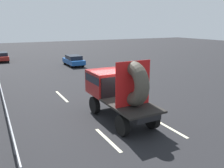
{
  "coord_description": "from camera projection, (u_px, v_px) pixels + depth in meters",
  "views": [
    {
      "loc": [
        -6.31,
        -11.21,
        5.04
      ],
      "look_at": [
        -0.37,
        0.15,
        1.77
      ],
      "focal_mm": 37.82,
      "sensor_mm": 36.0,
      "label": 1
    }
  ],
  "objects": [
    {
      "name": "ground_plane",
      "position": [
        119.0,
        113.0,
        13.71
      ],
      "size": [
        120.0,
        120.0,
        0.0
      ],
      "primitive_type": "plane",
      "color": "black"
    },
    {
      "name": "lane_dash_left_far",
      "position": [
        62.0,
        96.0,
        16.93
      ],
      "size": [
        0.16,
        2.89,
        0.01
      ],
      "primitive_type": "cube",
      "rotation": [
        0.0,
        0.0,
        1.57
      ],
      "color": "beige",
      "rests_on": "ground_plane"
    },
    {
      "name": "oncoming_car",
      "position": [
        2.0,
        57.0,
        32.59
      ],
      "size": [
        1.67,
        3.9,
        1.27
      ],
      "color": "black",
      "rests_on": "ground_plane"
    },
    {
      "name": "lane_dash_right_far",
      "position": [
        102.0,
        90.0,
        18.63
      ],
      "size": [
        0.16,
        2.81,
        0.01
      ],
      "primitive_type": "cube",
      "rotation": [
        0.0,
        0.0,
        1.57
      ],
      "color": "beige",
      "rests_on": "ground_plane"
    },
    {
      "name": "flatbed_truck",
      "position": [
        117.0,
        87.0,
        12.79
      ],
      "size": [
        2.02,
        5.15,
        3.37
      ],
      "color": "black",
      "rests_on": "ground_plane"
    },
    {
      "name": "guardrail",
      "position": [
        3.0,
        97.0,
        14.96
      ],
      "size": [
        0.1,
        17.64,
        0.71
      ],
      "color": "gray",
      "rests_on": "ground_plane"
    },
    {
      "name": "lane_dash_left_near",
      "position": [
        108.0,
        140.0,
        10.58
      ],
      "size": [
        0.16,
        2.48,
        0.01
      ],
      "primitive_type": "cube",
      "rotation": [
        0.0,
        0.0,
        1.57
      ],
      "color": "beige",
      "rests_on": "ground_plane"
    },
    {
      "name": "lane_dash_right_near",
      "position": [
        172.0,
        129.0,
        11.62
      ],
      "size": [
        0.16,
        2.11,
        0.01
      ],
      "primitive_type": "cube",
      "rotation": [
        0.0,
        0.0,
        1.57
      ],
      "color": "beige",
      "rests_on": "ground_plane"
    },
    {
      "name": "distant_sedan",
      "position": [
        74.0,
        60.0,
        29.2
      ],
      "size": [
        1.71,
        3.99,
        1.3
      ],
      "color": "black",
      "rests_on": "ground_plane"
    }
  ]
}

